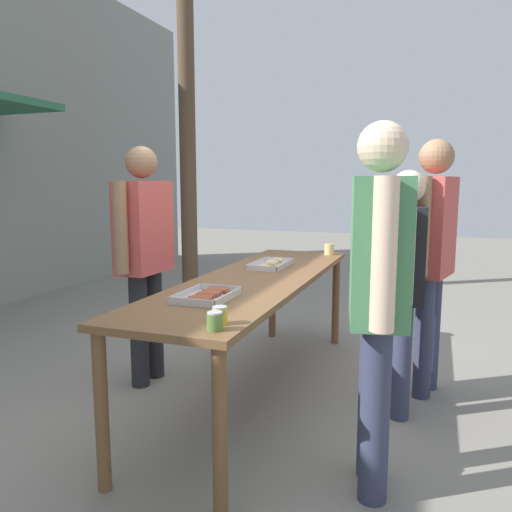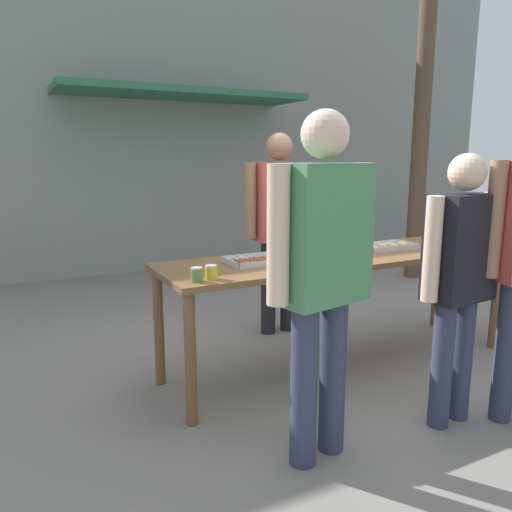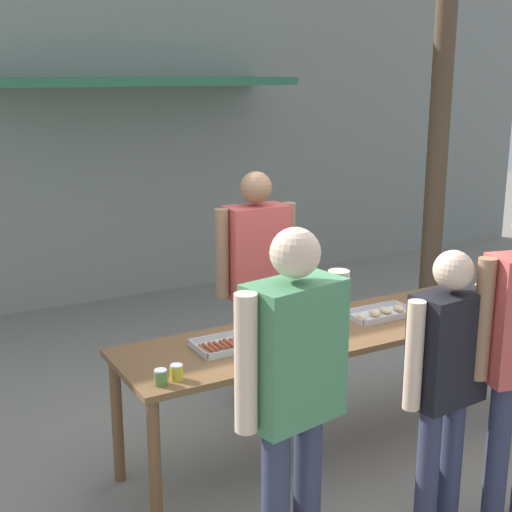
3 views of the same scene
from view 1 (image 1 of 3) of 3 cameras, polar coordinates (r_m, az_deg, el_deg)
The scene contains 12 objects.
ground_plane at distance 3.81m, azimuth 0.00°, elevation -15.40°, with size 24.00×24.00×0.00m, color gray.
serving_table at distance 3.57m, azimuth 0.00°, elevation -3.80°, with size 2.84×0.77×0.87m.
food_tray_sausages at distance 2.90m, azimuth -5.61°, elevation -4.58°, with size 0.40×0.28×0.04m.
food_tray_buns at distance 3.98m, azimuth 1.74°, elevation -0.97°, with size 0.47×0.25×0.06m.
condiment_jar_mustard at distance 2.28m, azimuth -4.74°, elevation -7.43°, with size 0.07×0.07×0.09m.
condiment_jar_ketchup at distance 2.38m, azimuth -4.16°, elevation -6.78°, with size 0.07×0.07×0.09m.
beer_cup at distance 4.69m, azimuth 8.36°, elevation 0.77°, with size 0.09×0.09×0.10m.
person_server_behind_table at distance 3.85m, azimuth -12.66°, elevation 1.25°, with size 0.66×0.26×1.80m.
person_customer_holding_hotdog at distance 2.46m, azimuth 13.77°, elevation -2.57°, with size 0.68×0.34×1.82m.
person_customer_with_cup at distance 3.75m, azimuth 19.47°, elevation 1.23°, with size 0.60×0.33×1.83m.
person_customer_waiting_in_line at distance 3.38m, azimuth 16.65°, elevation -1.80°, with size 0.60×0.26×1.62m.
utility_pole at distance 6.79m, azimuth -7.94°, elevation 17.92°, with size 1.10×0.21×5.17m.
Camera 1 is at (-3.28, -1.19, 1.54)m, focal length 35.00 mm.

